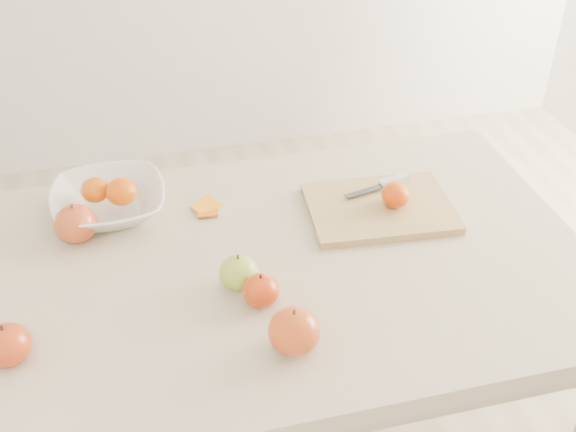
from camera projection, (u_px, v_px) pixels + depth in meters
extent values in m
cube|color=beige|center=(294.00, 265.00, 1.47)|extent=(1.20, 0.80, 0.04)
cylinder|color=#BCAA8E|center=(57.00, 329.00, 1.85)|extent=(0.06, 0.06, 0.71)
cylinder|color=#BCAA8E|center=(445.00, 263.00, 2.07)|extent=(0.06, 0.06, 0.71)
cube|color=tan|center=(380.00, 208.00, 1.59)|extent=(0.33, 0.25, 0.02)
ellipsoid|color=red|center=(395.00, 195.00, 1.57)|extent=(0.06, 0.06, 0.05)
imported|color=white|center=(109.00, 202.00, 1.57)|extent=(0.25, 0.25, 0.06)
ellipsoid|color=#D95D07|center=(95.00, 190.00, 1.56)|extent=(0.06, 0.06, 0.05)
ellipsoid|color=#E35408|center=(121.00, 192.00, 1.55)|extent=(0.07, 0.07, 0.06)
cube|color=orange|center=(206.00, 208.00, 1.60)|extent=(0.07, 0.07, 0.01)
cube|color=#DD5D0F|center=(208.00, 214.00, 1.58)|extent=(0.05, 0.04, 0.01)
cube|color=silver|center=(394.00, 180.00, 1.65)|extent=(0.08, 0.04, 0.01)
cube|color=#3A3C41|center=(364.00, 191.00, 1.61)|extent=(0.10, 0.04, 0.00)
ellipsoid|color=#6CA126|center=(239.00, 273.00, 1.37)|extent=(0.08, 0.08, 0.07)
ellipsoid|color=#A8200E|center=(294.00, 331.00, 1.24)|extent=(0.09, 0.09, 0.08)
ellipsoid|color=maroon|center=(76.00, 224.00, 1.49)|extent=(0.09, 0.09, 0.08)
ellipsoid|color=#950507|center=(261.00, 291.00, 1.34)|extent=(0.07, 0.07, 0.06)
ellipsoid|color=#9D1511|center=(7.00, 345.00, 1.22)|extent=(0.08, 0.08, 0.07)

